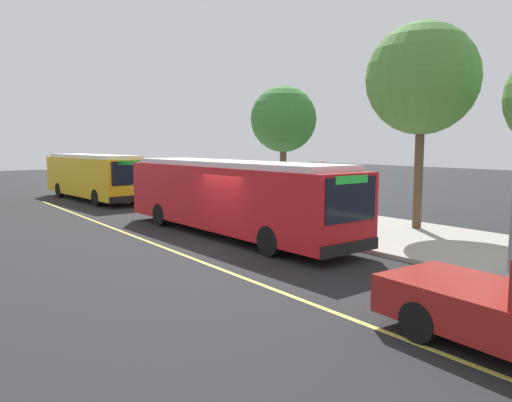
# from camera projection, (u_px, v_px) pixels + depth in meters

# --- Properties ---
(ground_plane) EXTENTS (120.00, 120.00, 0.00)m
(ground_plane) POSITION_uv_depth(u_px,v_px,m) (228.00, 243.00, 17.88)
(ground_plane) COLOR #232326
(sidewalk_curb) EXTENTS (44.00, 6.40, 0.15)m
(sidewalk_curb) POSITION_uv_depth(u_px,v_px,m) (343.00, 225.00, 21.41)
(sidewalk_curb) COLOR #A8A399
(sidewalk_curb) RESTS_ON ground_plane
(lane_stripe_center) EXTENTS (36.00, 0.14, 0.01)m
(lane_stripe_center) POSITION_uv_depth(u_px,v_px,m) (173.00, 251.00, 16.58)
(lane_stripe_center) COLOR #E0D64C
(lane_stripe_center) RESTS_ON ground_plane
(transit_bus_main) EXTENTS (12.59, 2.92, 2.95)m
(transit_bus_main) POSITION_uv_depth(u_px,v_px,m) (230.00, 195.00, 19.36)
(transit_bus_main) COLOR red
(transit_bus_main) RESTS_ON ground_plane
(transit_bus_second) EXTENTS (10.75, 3.22, 2.95)m
(transit_bus_second) POSITION_uv_depth(u_px,v_px,m) (94.00, 175.00, 31.68)
(transit_bus_second) COLOR gold
(transit_bus_second) RESTS_ON ground_plane
(bus_shelter) EXTENTS (2.90, 1.60, 2.48)m
(bus_shelter) POSITION_uv_depth(u_px,v_px,m) (300.00, 181.00, 22.55)
(bus_shelter) COLOR #333338
(bus_shelter) RESTS_ON sidewalk_curb
(waiting_bench) EXTENTS (1.60, 0.48, 0.95)m
(waiting_bench) POSITION_uv_depth(u_px,v_px,m) (302.00, 208.00, 22.80)
(waiting_bench) COLOR brown
(waiting_bench) RESTS_ON sidewalk_curb
(route_sign_post) EXTENTS (0.44, 0.08, 2.80)m
(route_sign_post) POSITION_uv_depth(u_px,v_px,m) (322.00, 187.00, 18.93)
(route_sign_post) COLOR #333338
(route_sign_post) RESTS_ON sidewalk_curb
(pedestrian_commuter) EXTENTS (0.24, 0.40, 1.69)m
(pedestrian_commuter) POSITION_uv_depth(u_px,v_px,m) (297.00, 201.00, 21.76)
(pedestrian_commuter) COLOR #282D47
(pedestrian_commuter) RESTS_ON sidewalk_curb
(street_tree_upstreet) EXTENTS (3.54, 3.54, 6.57)m
(street_tree_upstreet) POSITION_uv_depth(u_px,v_px,m) (283.00, 120.00, 26.29)
(street_tree_upstreet) COLOR brown
(street_tree_upstreet) RESTS_ON sidewalk_curb
(street_tree_downstreet) EXTENTS (4.47, 4.47, 8.30)m
(street_tree_downstreet) POSITION_uv_depth(u_px,v_px,m) (422.00, 79.00, 19.63)
(street_tree_downstreet) COLOR brown
(street_tree_downstreet) RESTS_ON sidewalk_curb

